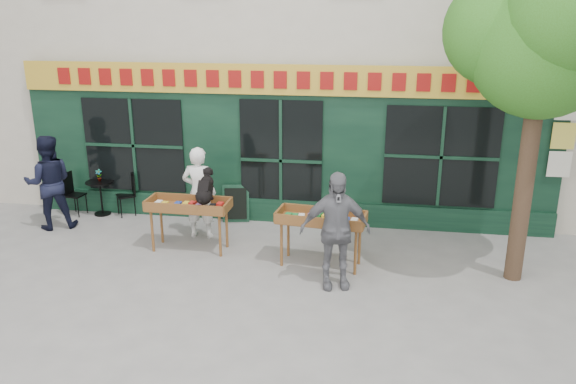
{
  "coord_description": "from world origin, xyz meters",
  "views": [
    {
      "loc": [
        1.94,
        -8.76,
        4.23
      ],
      "look_at": [
        0.44,
        0.5,
        1.25
      ],
      "focal_mm": 35.0,
      "sensor_mm": 36.0,
      "label": 1
    }
  ],
  "objects_px": {
    "book_cart_center": "(189,208)",
    "woman": "(199,193)",
    "book_cart_right": "(321,221)",
    "dog": "(205,185)",
    "man_right": "(335,230)",
    "bistro_table": "(100,191)",
    "man_left": "(49,183)"
  },
  "relations": [
    {
      "from": "man_right",
      "to": "bistro_table",
      "type": "xyz_separation_m",
      "value": [
        -5.34,
        2.59,
        -0.42
      ]
    },
    {
      "from": "book_cart_center",
      "to": "man_right",
      "type": "relative_size",
      "value": 0.78
    },
    {
      "from": "book_cart_right",
      "to": "bistro_table",
      "type": "distance_m",
      "value": 5.37
    },
    {
      "from": "dog",
      "to": "bistro_table",
      "type": "distance_m",
      "value": 3.39
    },
    {
      "from": "book_cart_center",
      "to": "dog",
      "type": "xyz_separation_m",
      "value": [
        0.35,
        -0.05,
        0.47
      ]
    },
    {
      "from": "book_cart_right",
      "to": "man_right",
      "type": "distance_m",
      "value": 0.82
    },
    {
      "from": "book_cart_right",
      "to": "bistro_table",
      "type": "height_order",
      "value": "book_cart_right"
    },
    {
      "from": "woman",
      "to": "book_cart_right",
      "type": "distance_m",
      "value": 2.66
    },
    {
      "from": "man_left",
      "to": "book_cart_right",
      "type": "bearing_deg",
      "value": 142.66
    },
    {
      "from": "dog",
      "to": "man_right",
      "type": "relative_size",
      "value": 0.31
    },
    {
      "from": "woman",
      "to": "book_cart_right",
      "type": "relative_size",
      "value": 1.17
    },
    {
      "from": "man_right",
      "to": "man_left",
      "type": "bearing_deg",
      "value": 150.65
    },
    {
      "from": "dog",
      "to": "man_right",
      "type": "distance_m",
      "value": 2.65
    },
    {
      "from": "book_cart_center",
      "to": "man_right",
      "type": "height_order",
      "value": "man_right"
    },
    {
      "from": "bistro_table",
      "to": "man_left",
      "type": "bearing_deg",
      "value": -124.35
    },
    {
      "from": "book_cart_center",
      "to": "bistro_table",
      "type": "bearing_deg",
      "value": 149.72
    },
    {
      "from": "book_cart_right",
      "to": "woman",
      "type": "bearing_deg",
      "value": 165.61
    },
    {
      "from": "book_cart_center",
      "to": "book_cart_right",
      "type": "xyz_separation_m",
      "value": [
        2.49,
        -0.3,
        0.0
      ]
    },
    {
      "from": "book_cart_right",
      "to": "bistro_table",
      "type": "xyz_separation_m",
      "value": [
        -5.04,
        1.84,
        -0.28
      ]
    },
    {
      "from": "book_cart_center",
      "to": "man_right",
      "type": "distance_m",
      "value": 2.98
    },
    {
      "from": "book_cart_center",
      "to": "book_cart_right",
      "type": "distance_m",
      "value": 2.5
    },
    {
      "from": "bistro_table",
      "to": "man_left",
      "type": "xyz_separation_m",
      "value": [
        -0.62,
        -0.9,
        0.43
      ]
    },
    {
      "from": "book_cart_right",
      "to": "man_right",
      "type": "relative_size",
      "value": 0.81
    },
    {
      "from": "woman",
      "to": "man_right",
      "type": "distance_m",
      "value": 3.26
    },
    {
      "from": "book_cart_right",
      "to": "bistro_table",
      "type": "relative_size",
      "value": 2.05
    },
    {
      "from": "book_cart_right",
      "to": "man_left",
      "type": "xyz_separation_m",
      "value": [
        -5.65,
        0.94,
        0.15
      ]
    },
    {
      "from": "dog",
      "to": "book_cart_center",
      "type": "bearing_deg",
      "value": 172.73
    },
    {
      "from": "man_left",
      "to": "dog",
      "type": "bearing_deg",
      "value": 140.98
    },
    {
      "from": "woman",
      "to": "book_cart_right",
      "type": "bearing_deg",
      "value": 159.96
    },
    {
      "from": "book_cart_center",
      "to": "woman",
      "type": "distance_m",
      "value": 0.66
    },
    {
      "from": "book_cart_center",
      "to": "woman",
      "type": "relative_size",
      "value": 0.83
    },
    {
      "from": "book_cart_center",
      "to": "woman",
      "type": "bearing_deg",
      "value": 90.86
    }
  ]
}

